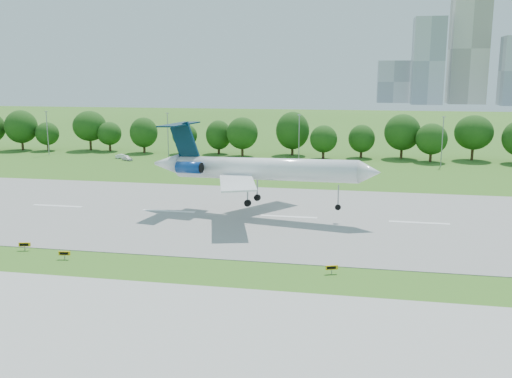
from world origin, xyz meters
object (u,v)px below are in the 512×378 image
at_px(service_vehicle_a, 122,156).
at_px(service_vehicle_b, 127,158).
at_px(airliner, 253,168).
at_px(taxi_sign_left, 64,253).

bearing_deg(service_vehicle_a, service_vehicle_b, -158.17).
distance_m(airliner, service_vehicle_a, 72.20).
relative_size(taxi_sign_left, service_vehicle_a, 0.42).
xyz_separation_m(airliner, service_vehicle_a, (-46.60, 54.68, -7.15)).
bearing_deg(service_vehicle_b, service_vehicle_a, 70.27).
bearing_deg(taxi_sign_left, service_vehicle_a, 100.50).
distance_m(airliner, service_vehicle_b, 67.68).
height_order(airliner, service_vehicle_a, airliner).
relative_size(airliner, service_vehicle_b, 10.97).
bearing_deg(airliner, taxi_sign_left, -115.47).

